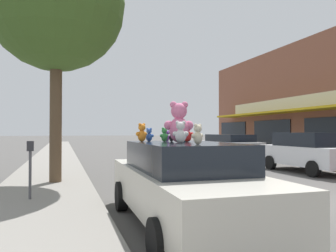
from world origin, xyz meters
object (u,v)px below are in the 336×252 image
teddy_bear_white (181,132)px  plush_art_car (183,182)px  teddy_bear_blue (149,135)px  parked_car_far_center (308,151)px  teddy_bear_orange (142,133)px  street_tree (56,4)px  teddy_bear_green (164,135)px  teddy_bear_giant (179,123)px  teddy_bear_teal (185,134)px  parked_car_far_right (229,146)px  teddy_bear_cream (198,134)px  teddy_bear_black (171,136)px  teddy_bear_purple (167,136)px  teddy_bear_red (187,133)px  parking_meter (30,162)px

teddy_bear_white → plush_art_car: bearing=-98.3°
teddy_bear_blue → parked_car_far_center: 9.14m
teddy_bear_orange → street_tree: street_tree is taller
teddy_bear_green → street_tree: street_tree is taller
plush_art_car → teddy_bear_giant: size_ratio=6.62×
teddy_bear_green → teddy_bear_teal: (0.48, 0.13, 0.01)m
teddy_bear_green → teddy_bear_teal: size_ratio=0.93×
parked_car_far_right → teddy_bear_cream: bearing=-120.2°
teddy_bear_white → teddy_bear_black: teddy_bear_white is taller
teddy_bear_giant → teddy_bear_cream: teddy_bear_giant is taller
teddy_bear_cream → parked_car_far_right: teddy_bear_cream is taller
teddy_bear_teal → teddy_bear_giant: bearing=100.6°
teddy_bear_green → street_tree: bearing=-89.8°
parked_car_far_center → teddy_bear_purple: bearing=-148.2°
teddy_bear_red → parking_meter: bearing=11.3°
teddy_bear_black → teddy_bear_teal: 0.38m
teddy_bear_teal → street_tree: (-2.52, 4.10, 3.86)m
parked_car_far_center → parked_car_far_right: bearing=90.0°
parked_car_far_right → street_tree: bearing=-143.2°
plush_art_car → teddy_bear_green: bearing=102.5°
teddy_bear_black → teddy_bear_purple: 0.31m
teddy_bear_giant → teddy_bear_teal: (0.37, 0.67, -0.21)m
teddy_bear_black → teddy_bear_purple: bearing=-146.8°
teddy_bear_orange → teddy_bear_teal: bearing=153.8°
teddy_bear_white → parked_car_far_center: size_ratio=0.09×
plush_art_car → teddy_bear_giant: (-0.03, 0.13, 1.03)m
parking_meter → parked_car_far_center: bearing=17.1°
plush_art_car → teddy_bear_green: teddy_bear_green is taller
plush_art_car → teddy_bear_green: (-0.14, 0.67, 0.81)m
teddy_bear_green → teddy_bear_black: bearing=144.6°
plush_art_car → teddy_bear_white: (-0.13, -0.22, 0.86)m
teddy_bear_orange → teddy_bear_white: size_ratio=0.95×
teddy_bear_white → teddy_bear_purple: teddy_bear_white is taller
teddy_bear_blue → teddy_bear_teal: (0.71, -0.12, 0.01)m
teddy_bear_orange → teddy_bear_teal: size_ratio=1.21×
teddy_bear_red → plush_art_car: bearing=106.9°
teddy_bear_blue → teddy_bear_teal: 0.72m
teddy_bear_teal → parked_car_far_right: 13.39m
teddy_bear_giant → parked_car_far_center: 9.31m
teddy_bear_orange → parking_meter: bearing=-65.9°
teddy_bear_green → teddy_bear_cream: 1.45m
teddy_bear_blue → teddy_bear_white: (0.24, -1.14, 0.05)m
teddy_bear_green → parked_car_far_right: size_ratio=0.06×
teddy_bear_red → parked_car_far_center: (7.21, 5.16, -0.77)m
teddy_bear_cream → parking_meter: 4.21m
teddy_bear_blue → teddy_bear_black: 0.46m
teddy_bear_giant → teddy_bear_black: size_ratio=3.28×
teddy_bear_blue → street_tree: street_tree is taller
parked_car_far_center → teddy_bear_blue: bearing=-149.2°
teddy_bear_orange → parked_car_far_center: (8.00, 4.79, -0.78)m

